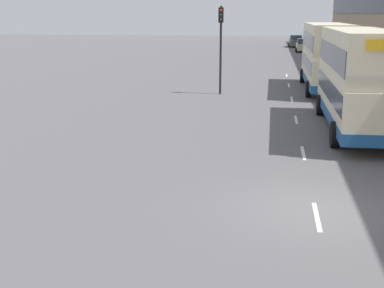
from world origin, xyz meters
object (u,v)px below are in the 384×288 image
Objects in this scene: double_decker_bus_near at (360,78)px; traffic_light_far_kerb at (221,36)px; car_1 at (304,45)px; car_0 at (296,41)px; double_decker_bus_ahead at (326,55)px.

double_decker_bus_near is 12.07m from traffic_light_far_kerb.
traffic_light_far_kerb reaches higher than car_1.
traffic_light_far_kerb is (-6.61, -49.92, 2.72)m from car_0.
double_decker_bus_ahead is 36.18m from car_1.
car_1 is at bearing 89.11° from double_decker_bus_ahead.
double_decker_bus_near is at bearing -90.43° from car_1.
traffic_light_far_kerb is at bearing 124.96° from double_decker_bus_near.
traffic_light_far_kerb is (-7.24, -39.02, 2.73)m from car_1.
double_decker_bus_near and double_decker_bus_ahead have the same top height.
double_decker_bus_near is 48.88m from car_1.
car_1 is (0.56, 36.15, -1.42)m from double_decker_bus_ahead.
car_1 is 0.83× the size of traffic_light_far_kerb.
double_decker_bus_near reaches higher than car_0.
car_0 is 0.83× the size of traffic_light_far_kerb.
traffic_light_far_kerb is at bearing -100.52° from car_1.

